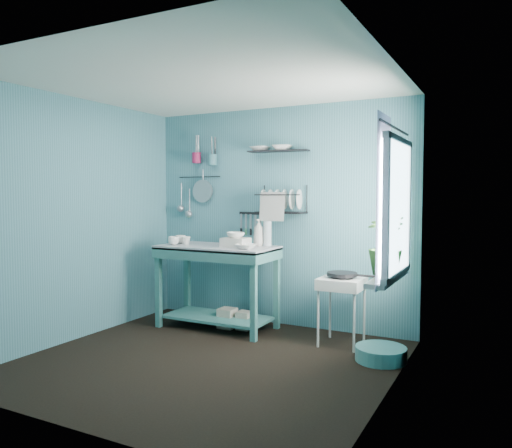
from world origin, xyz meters
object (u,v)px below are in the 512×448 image
at_px(mug_right, 181,240).
at_px(utensil_cup_teal, 212,160).
at_px(floor_basin, 381,354).
at_px(mug_mid, 186,241).
at_px(frying_pan, 342,274).
at_px(mug_left, 174,241).
at_px(soap_bottle, 259,233).
at_px(dish_rack, 281,199).
at_px(wash_tub, 236,242).
at_px(utensil_cup_magenta, 196,158).
at_px(work_counter, 217,287).
at_px(colander, 203,191).
at_px(storage_tin_small, 244,320).
at_px(potted_plant, 385,244).
at_px(water_bottle, 267,234).
at_px(hotplate_stand, 342,311).
at_px(storage_tin_large, 227,318).

relative_size(mug_right, utensil_cup_teal, 0.95).
bearing_deg(mug_right, floor_basin, -6.69).
distance_m(mug_mid, frying_pan, 1.84).
xyz_separation_m(mug_left, frying_pan, (1.92, 0.19, -0.27)).
xyz_separation_m(soap_bottle, utensil_cup_teal, (-0.74, 0.21, 0.84)).
xyz_separation_m(mug_mid, dish_rack, (1.00, 0.42, 0.47)).
distance_m(mug_left, wash_tub, 0.74).
bearing_deg(mug_right, utensil_cup_magenta, 96.65).
height_order(work_counter, colander, colander).
bearing_deg(storage_tin_small, utensil_cup_teal, 151.73).
distance_m(soap_bottle, potted_plant, 1.72).
bearing_deg(floor_basin, potted_plant, -72.55).
bearing_deg(storage_tin_small, dish_rack, 41.27).
xyz_separation_m(water_bottle, dish_rack, (0.10, 0.14, 0.38)).
bearing_deg(mug_mid, floor_basin, -5.55).
relative_size(mug_mid, floor_basin, 0.22).
height_order(wash_tub, utensil_cup_magenta, utensil_cup_magenta).
height_order(water_bottle, storage_tin_small, water_bottle).
bearing_deg(mug_mid, frying_pan, 2.76).
relative_size(hotplate_stand, utensil_cup_magenta, 5.20).
distance_m(work_counter, hotplate_stand, 1.45).
bearing_deg(utensil_cup_teal, dish_rack, -3.05).
xyz_separation_m(wash_tub, dish_rack, (0.37, 0.38, 0.47)).
bearing_deg(frying_pan, utensil_cup_magenta, 169.07).
relative_size(colander, floor_basin, 0.61).
bearing_deg(mug_mid, dish_rack, 22.84).
height_order(soap_bottle, potted_plant, potted_plant).
relative_size(wash_tub, hotplate_stand, 0.41).
distance_m(mug_mid, water_bottle, 0.95).
xyz_separation_m(mug_left, dish_rack, (1.10, 0.52, 0.47)).
bearing_deg(storage_tin_small, utensil_cup_magenta, 158.64).
height_order(mug_right, hotplate_stand, mug_right).
relative_size(water_bottle, frying_pan, 0.93).
xyz_separation_m(hotplate_stand, colander, (-1.92, 0.41, 1.21)).
xyz_separation_m(water_bottle, potted_plant, (1.46, -0.74, 0.02)).
xyz_separation_m(wash_tub, colander, (-0.73, 0.46, 0.56)).
bearing_deg(hotplate_stand, mug_mid, -168.80).
xyz_separation_m(mug_left, storage_tin_large, (0.58, 0.21, -0.87)).
xyz_separation_m(wash_tub, potted_plant, (1.73, -0.50, 0.11)).
distance_m(soap_bottle, frying_pan, 1.10).
bearing_deg(utensil_cup_magenta, hotplate_stand, -10.93).
distance_m(colander, floor_basin, 2.90).
bearing_deg(potted_plant, water_bottle, 153.20).
relative_size(mug_mid, soap_bottle, 0.33).
bearing_deg(utensil_cup_teal, mug_right, -114.01).
bearing_deg(work_counter, water_bottle, 30.13).
bearing_deg(water_bottle, floor_basin, -19.88).
height_order(mug_left, storage_tin_large, mug_left).
distance_m(mug_right, potted_plant, 2.54).
relative_size(storage_tin_small, floor_basin, 0.43).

